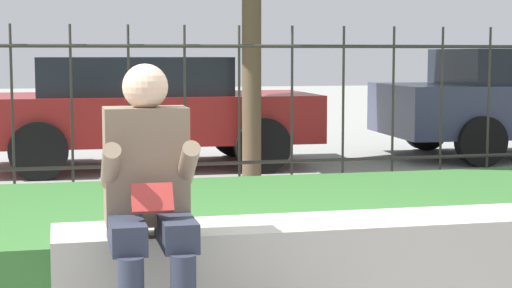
# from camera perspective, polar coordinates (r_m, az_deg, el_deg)

# --- Properties ---
(stone_bench) EXTENTS (2.60, 0.48, 0.50)m
(stone_bench) POSITION_cam_1_polar(r_m,az_deg,el_deg) (4.42, 3.86, -8.62)
(stone_bench) COLOR #ADA89E
(stone_bench) RESTS_ON ground_plane
(person_seated_reader) EXTENTS (0.42, 0.73, 1.30)m
(person_seated_reader) POSITION_cam_1_polar(r_m,az_deg,el_deg) (3.88, -7.16, -3.24)
(person_seated_reader) COLOR black
(person_seated_reader) RESTS_ON ground_plane
(grass_berm) EXTENTS (9.65, 2.52, 0.26)m
(grass_berm) POSITION_cam_1_polar(r_m,az_deg,el_deg) (6.28, -2.39, -5.08)
(grass_berm) COLOR #33662D
(grass_berm) RESTS_ON ground_plane
(iron_fence) EXTENTS (7.65, 0.03, 1.60)m
(iron_fence) POSITION_cam_1_polar(r_m,az_deg,el_deg) (7.89, -4.76, 2.36)
(iron_fence) COLOR #332D28
(iron_fence) RESTS_ON ground_plane
(car_parked_center) EXTENTS (3.96, 1.87, 1.30)m
(car_parked_center) POSITION_cam_1_polar(r_m,az_deg,el_deg) (10.19, -7.54, 2.40)
(car_parked_center) COLOR maroon
(car_parked_center) RESTS_ON ground_plane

